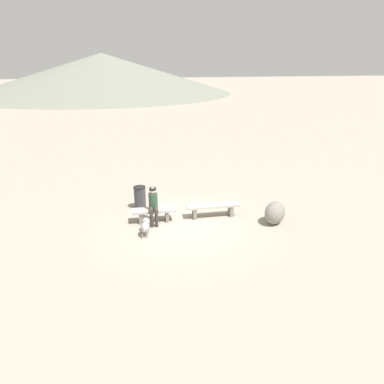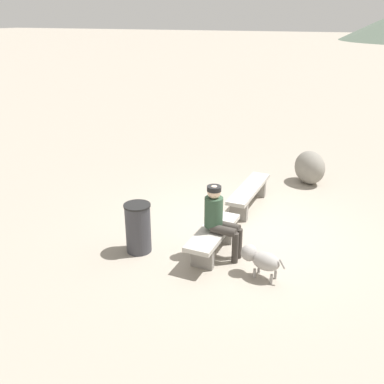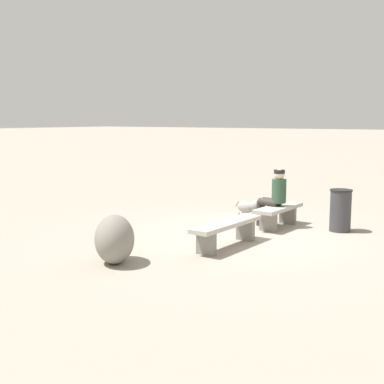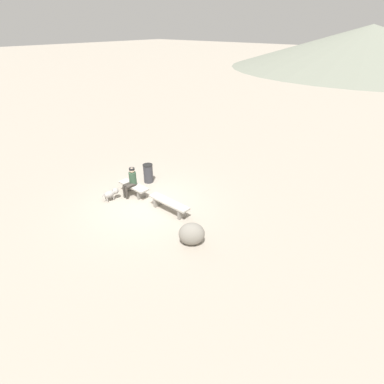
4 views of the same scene
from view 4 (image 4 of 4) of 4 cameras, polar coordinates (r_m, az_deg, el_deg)
ground at (r=12.59m, az=-8.69°, el=-2.45°), size 210.00×210.00×0.06m
bench_left at (r=11.83m, az=-4.36°, el=-2.27°), size 1.89×0.44×0.47m
bench_right at (r=13.23m, az=-10.93°, el=0.87°), size 1.52×0.49×0.47m
seated_person at (r=13.00m, az=-11.45°, el=2.22°), size 0.35×0.65×1.26m
dog at (r=13.03m, az=-14.97°, el=-0.23°), size 0.37×0.74×0.49m
trash_bin at (r=14.15m, az=-8.25°, el=3.51°), size 0.46×0.46×0.88m
boulder at (r=10.13m, az=-0.06°, el=-7.90°), size 1.08×1.06×0.80m
distant_peak_2 at (r=60.89m, az=30.26°, el=22.58°), size 43.24×43.24×6.41m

